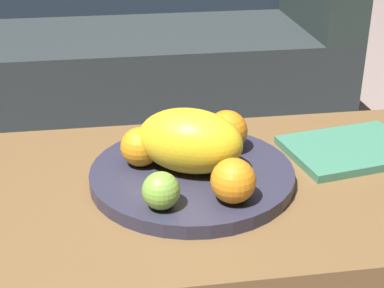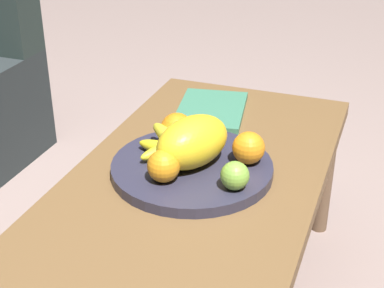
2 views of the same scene
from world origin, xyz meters
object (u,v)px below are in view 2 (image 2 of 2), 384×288
at_px(coffee_table, 193,197).
at_px(magazine, 211,110).
at_px(banana_bunch, 169,145).
at_px(apple_front, 235,176).
at_px(orange_right, 249,148).
at_px(orange_front, 164,166).
at_px(melon_large_front, 192,142).
at_px(fruit_bowl, 192,168).
at_px(orange_left, 177,129).

height_order(coffee_table, magazine, magazine).
bearing_deg(banana_bunch, apple_front, -114.42).
relative_size(orange_right, banana_bunch, 0.44).
bearing_deg(banana_bunch, orange_front, -163.76).
xyz_separation_m(orange_right, banana_bunch, (-0.03, 0.18, -0.01)).
height_order(melon_large_front, apple_front, melon_large_front).
bearing_deg(orange_right, orange_front, 132.96).
bearing_deg(melon_large_front, fruit_bowl, 33.03).
bearing_deg(melon_large_front, banana_bunch, 73.76).
bearing_deg(orange_right, melon_large_front, 114.84).
distance_m(fruit_bowl, orange_right, 0.14).
relative_size(orange_front, banana_bunch, 0.42).
bearing_deg(coffee_table, magazine, 12.15).
xyz_separation_m(coffee_table, orange_left, (0.10, 0.08, 0.11)).
bearing_deg(coffee_table, apple_front, -113.34).
bearing_deg(apple_front, orange_right, 1.34).
xyz_separation_m(fruit_bowl, orange_front, (-0.09, 0.03, 0.05)).
xyz_separation_m(orange_left, banana_bunch, (-0.06, -0.00, -0.01)).
relative_size(fruit_bowl, orange_front, 5.15).
xyz_separation_m(melon_large_front, orange_left, (0.08, 0.07, -0.02)).
height_order(coffee_table, fruit_bowl, fruit_bowl).
bearing_deg(orange_left, melon_large_front, -139.38).
relative_size(orange_left, orange_right, 1.07).
distance_m(apple_front, banana_bunch, 0.20).
xyz_separation_m(orange_front, banana_bunch, (0.10, 0.03, -0.01)).
distance_m(fruit_bowl, magazine, 0.34).
bearing_deg(orange_left, orange_front, -168.08).
relative_size(fruit_bowl, orange_left, 4.65).
bearing_deg(orange_front, magazine, 4.46).
height_order(orange_left, magazine, orange_left).
bearing_deg(melon_large_front, orange_right, -65.16).
xyz_separation_m(orange_right, apple_front, (-0.12, -0.00, -0.01)).
bearing_deg(apple_front, melon_large_front, 61.49).
relative_size(coffee_table, banana_bunch, 6.56).
xyz_separation_m(orange_right, magazine, (0.28, 0.18, -0.05)).
bearing_deg(coffee_table, fruit_bowl, 28.32).
bearing_deg(melon_large_front, apple_front, -118.51).
bearing_deg(orange_right, apple_front, -178.66).
xyz_separation_m(fruit_bowl, apple_front, (-0.07, -0.12, 0.04)).
xyz_separation_m(melon_large_front, apple_front, (-0.06, -0.12, -0.03)).
bearing_deg(magazine, orange_left, 169.53).
relative_size(coffee_table, fruit_bowl, 3.00).
distance_m(fruit_bowl, orange_left, 0.11).
height_order(apple_front, banana_bunch, same).
xyz_separation_m(orange_front, orange_left, (0.17, 0.04, 0.00)).
distance_m(orange_front, orange_right, 0.20).
relative_size(orange_left, banana_bunch, 0.47).
relative_size(orange_right, apple_front, 1.21).
height_order(orange_front, orange_left, orange_left).
height_order(apple_front, magazine, apple_front).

